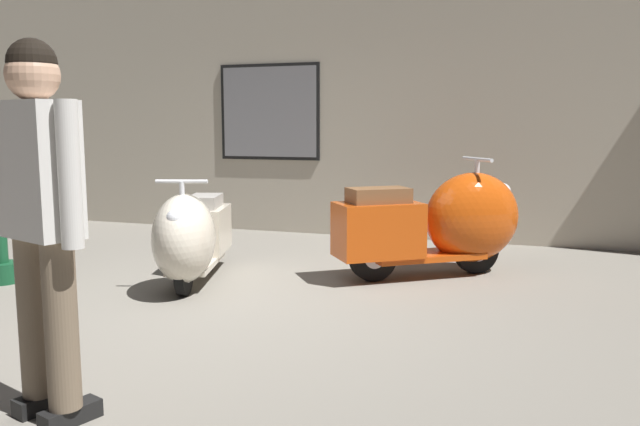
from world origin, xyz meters
name	(u,v)px	position (x,y,z in m)	size (l,w,h in m)	color
ground_plane	(217,312)	(0.00, 0.00, 0.00)	(60.00, 60.00, 0.00)	slate
showroom_back_wall	(362,97)	(0.15, 3.60, 1.73)	(18.00, 0.63, 3.47)	#BCB29E
scooter_0	(191,237)	(-0.56, 0.63, 0.43)	(0.87, 1.61, 0.95)	black
scooter_1	(444,223)	(1.44, 1.71, 0.50)	(1.74, 1.46, 1.09)	black
visitor_0	(41,205)	(0.08, -1.80, 1.02)	(0.57, 0.37, 1.76)	black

